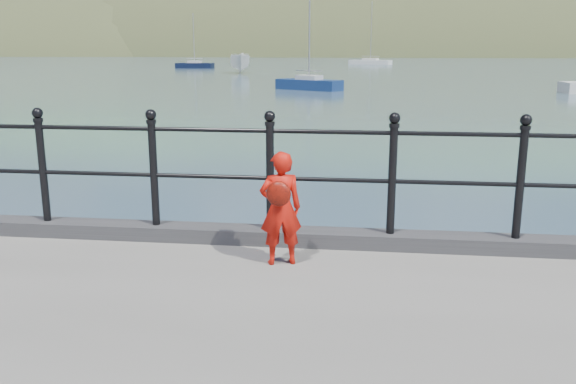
# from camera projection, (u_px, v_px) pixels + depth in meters

# --- Properties ---
(ground) EXTENTS (600.00, 600.00, 0.00)m
(ground) POSITION_uv_depth(u_px,v_px,m) (219.00, 323.00, 6.67)
(ground) COLOR #2D4251
(ground) RESTS_ON ground
(kerb) EXTENTS (60.00, 0.30, 0.15)m
(kerb) POSITION_uv_depth(u_px,v_px,m) (213.00, 233.00, 6.28)
(kerb) COLOR #28282B
(kerb) RESTS_ON quay
(railing) EXTENTS (18.11, 0.11, 1.20)m
(railing) POSITION_uv_depth(u_px,v_px,m) (211.00, 162.00, 6.10)
(railing) COLOR black
(railing) RESTS_ON kerb
(far_shore) EXTENTS (830.00, 200.00, 156.00)m
(far_shore) POSITION_uv_depth(u_px,v_px,m) (459.00, 113.00, 238.26)
(far_shore) COLOR #333A21
(far_shore) RESTS_ON ground
(child) EXTENTS (0.44, 0.36, 1.05)m
(child) POSITION_uv_depth(u_px,v_px,m) (281.00, 208.00, 5.50)
(child) COLOR red
(child) RESTS_ON quay
(launch_white) EXTENTS (3.40, 6.05, 2.21)m
(launch_white) POSITION_uv_depth(u_px,v_px,m) (240.00, 63.00, 66.18)
(launch_white) COLOR white
(launch_white) RESTS_ON ground
(sailboat_deep) EXTENTS (6.99, 4.54, 9.89)m
(sailboat_deep) POSITION_uv_depth(u_px,v_px,m) (370.00, 62.00, 97.45)
(sailboat_deep) COLOR silver
(sailboat_deep) RESTS_ON ground
(sailboat_left) EXTENTS (5.16, 2.08, 7.29)m
(sailboat_left) POSITION_uv_depth(u_px,v_px,m) (195.00, 66.00, 81.07)
(sailboat_left) COLOR black
(sailboat_left) RESTS_ON ground
(sailboat_port) EXTENTS (4.82, 3.61, 6.99)m
(sailboat_port) POSITION_uv_depth(u_px,v_px,m) (309.00, 85.00, 41.63)
(sailboat_port) COLOR navy
(sailboat_port) RESTS_ON ground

